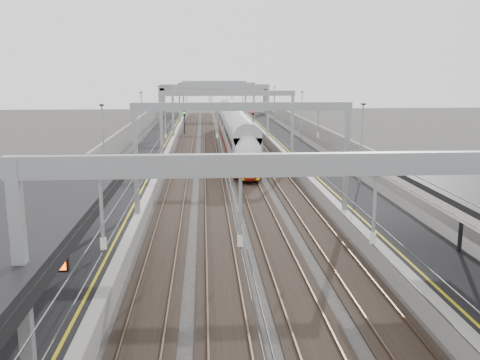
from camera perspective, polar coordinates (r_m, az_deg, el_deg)
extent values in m
cube|color=black|center=(55.33, -9.79, 2.10)|extent=(4.00, 120.00, 1.00)
cube|color=black|center=(55.99, 6.74, 2.29)|extent=(4.00, 120.00, 1.00)
cube|color=black|center=(55.15, -6.15, 1.68)|extent=(2.40, 140.00, 0.08)
cube|color=brown|center=(55.17, -6.90, 1.76)|extent=(0.07, 140.00, 0.14)
cube|color=brown|center=(55.12, -5.40, 1.79)|extent=(0.07, 140.00, 0.14)
cube|color=black|center=(55.12, -3.03, 1.73)|extent=(2.40, 140.00, 0.08)
cube|color=brown|center=(55.10, -3.78, 1.81)|extent=(0.07, 140.00, 0.14)
cube|color=brown|center=(55.12, -2.28, 1.83)|extent=(0.07, 140.00, 0.14)
cube|color=black|center=(55.24, 0.08, 1.76)|extent=(2.40, 140.00, 0.08)
cube|color=brown|center=(55.18, -0.66, 1.85)|extent=(0.07, 140.00, 0.14)
cube|color=brown|center=(55.28, 0.83, 1.86)|extent=(0.07, 140.00, 0.14)
cube|color=black|center=(55.53, 3.17, 1.80)|extent=(2.40, 140.00, 0.08)
cube|color=brown|center=(55.43, 2.44, 1.88)|extent=(0.07, 140.00, 0.14)
cube|color=brown|center=(55.60, 3.91, 1.90)|extent=(0.07, 140.00, 0.14)
cube|color=#91959A|center=(13.02, -22.06, -12.13)|extent=(0.28, 0.28, 6.60)
cube|color=#91959A|center=(11.72, 7.38, 1.65)|extent=(13.00, 0.25, 0.50)
cube|color=#91959A|center=(31.98, -11.08, 2.19)|extent=(0.28, 0.28, 6.60)
cube|color=#91959A|center=(32.86, 11.30, 2.42)|extent=(0.28, 0.28, 6.60)
cube|color=#91959A|center=(31.47, 0.27, 7.84)|extent=(13.00, 0.25, 0.50)
cube|color=#91959A|center=(51.72, -8.38, 5.74)|extent=(0.28, 0.28, 6.60)
cube|color=#91959A|center=(52.28, 5.60, 5.87)|extent=(0.28, 0.28, 6.60)
cube|color=#91959A|center=(51.41, -1.37, 9.24)|extent=(13.00, 0.25, 0.50)
cube|color=#91959A|center=(71.61, -7.16, 7.33)|extent=(0.28, 0.28, 6.60)
cube|color=#91959A|center=(72.01, 2.98, 7.42)|extent=(0.28, 0.28, 6.60)
cube|color=#91959A|center=(71.39, -2.10, 9.85)|extent=(13.00, 0.25, 0.50)
cube|color=#91959A|center=(91.55, -6.47, 8.22)|extent=(0.28, 0.28, 6.60)
cube|color=#91959A|center=(91.86, 1.48, 8.30)|extent=(0.28, 0.28, 6.60)
cube|color=#91959A|center=(91.37, -2.50, 10.19)|extent=(13.00, 0.25, 0.50)
cube|color=#91959A|center=(109.51, -6.07, 8.75)|extent=(0.28, 0.28, 6.60)
cube|color=#91959A|center=(109.77, 0.60, 8.82)|extent=(0.28, 0.28, 6.60)
cube|color=#91959A|center=(109.36, -2.75, 10.39)|extent=(13.00, 0.25, 0.50)
cylinder|color=#262628|center=(59.49, -6.08, 7.69)|extent=(0.03, 140.00, 0.03)
cylinder|color=#262628|center=(59.45, -3.17, 7.73)|extent=(0.03, 140.00, 0.03)
cylinder|color=#262628|center=(59.57, -0.25, 7.76)|extent=(0.03, 140.00, 0.03)
cylinder|color=#262628|center=(59.83, 2.64, 7.76)|extent=(0.03, 140.00, 0.03)
cylinder|color=black|center=(25.28, -20.88, -3.82)|extent=(0.20, 0.20, 4.00)
cube|color=black|center=(14.80, -20.86, -8.16)|extent=(1.60, 0.15, 0.55)
cube|color=#E64004|center=(14.72, -20.95, -8.26)|extent=(1.50, 0.02, 0.42)
cylinder|color=black|center=(26.97, 22.64, -3.02)|extent=(0.20, 0.20, 4.00)
cube|color=gray|center=(109.39, -2.74, 9.79)|extent=(22.00, 2.20, 1.40)
cube|color=gray|center=(109.81, -8.27, 8.07)|extent=(1.00, 2.20, 6.20)
cube|color=gray|center=(110.24, 2.80, 8.19)|extent=(1.00, 2.20, 6.20)
cube|color=gray|center=(55.59, -13.11, 3.15)|extent=(0.30, 120.00, 3.20)
cube|color=gray|center=(56.50, 9.96, 3.41)|extent=(0.30, 120.00, 3.20)
cube|color=maroon|center=(57.03, -0.05, 2.61)|extent=(2.53, 21.51, 0.75)
cube|color=#A3A3A8|center=(56.79, -0.05, 4.39)|extent=(2.53, 21.51, 2.81)
cube|color=black|center=(49.68, 0.53, 0.94)|extent=(1.87, 2.24, 0.47)
cube|color=maroon|center=(78.69, -1.12, 5.05)|extent=(2.53, 21.51, 0.75)
cube|color=#A3A3A8|center=(78.52, -1.13, 6.34)|extent=(2.53, 21.51, 2.81)
cube|color=black|center=(71.26, -0.83, 4.14)|extent=(1.87, 2.24, 0.47)
ellipsoid|color=#A3A3A8|center=(46.02, 0.86, 2.37)|extent=(2.53, 4.86, 3.93)
cube|color=yellow|center=(44.19, 1.08, 0.88)|extent=(1.59, 0.12, 1.40)
cube|color=black|center=(44.37, 1.04, 2.76)|extent=(1.50, 0.55, 0.88)
cylinder|color=black|center=(82.12, -5.95, 5.91)|extent=(0.12, 0.12, 3.00)
cube|color=black|center=(81.98, -5.97, 7.02)|extent=(0.32, 0.22, 0.75)
sphere|color=#0CE526|center=(81.84, -5.98, 7.12)|extent=(0.16, 0.16, 0.16)
cylinder|color=black|center=(79.25, 0.09, 5.77)|extent=(0.12, 0.12, 3.00)
cube|color=black|center=(79.11, 0.09, 6.93)|extent=(0.32, 0.22, 0.75)
sphere|color=red|center=(78.97, 0.10, 7.03)|extent=(0.16, 0.16, 0.16)
cylinder|color=black|center=(83.57, 1.40, 6.06)|extent=(0.12, 0.12, 3.00)
cube|color=black|center=(83.44, 1.41, 7.16)|extent=(0.32, 0.22, 0.75)
sphere|color=red|center=(83.30, 1.42, 7.25)|extent=(0.16, 0.16, 0.16)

